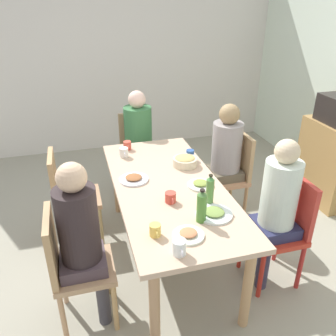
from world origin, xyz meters
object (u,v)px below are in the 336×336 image
plate_2 (214,213)px  plate_3 (134,179)px  cup_5 (190,155)px  bottle_0 (202,206)px  plate_1 (200,184)px  cup_3 (124,152)px  chair_2 (232,171)px  chair_4 (71,263)px  bowl_0 (185,161)px  cup_0 (179,247)px  person_0 (277,204)px  chair_0 (284,225)px  dining_table (168,194)px  chair_1 (138,147)px  person_4 (82,235)px  bottle_1 (210,190)px  chair_3 (68,193)px  person_1 (138,134)px  cup_1 (171,197)px  cup_2 (155,230)px  person_2 (225,153)px  side_cabinet (332,162)px  plate_0 (188,234)px  cup_4 (127,145)px

plate_2 → plate_3: same height
cup_5 → bottle_0: bearing=-14.5°
plate_1 → cup_3: cup_3 is taller
plate_3 → chair_2: bearing=107.0°
chair_4 → bowl_0: bearing=126.2°
cup_0 → person_0: bearing=112.0°
chair_0 → dining_table: bearing=-120.4°
dining_table → cup_5: bearing=140.8°
chair_1 → person_4: person_4 is taller
chair_0 → cup_5: 1.02m
dining_table → bottle_1: bearing=31.4°
plate_3 → chair_3: bearing=-120.4°
chair_2 → person_0: bearing=-5.6°
chair_0 → person_1: bearing=-154.7°
chair_2 → bottle_1: (0.82, -0.59, 0.34)m
person_0 → cup_1: bearing=-105.6°
person_1 → chair_1: bearing=180.0°
chair_1 → cup_2: 1.96m
person_1 → person_2: (0.76, 0.71, 0.01)m
chair_1 → person_1: person_1 is taller
side_cabinet → person_2: bearing=-89.7°
plate_0 → bottle_1: size_ratio=0.86×
plate_1 → bowl_0: bearing=-179.0°
cup_3 → bottle_1: (0.98, 0.47, 0.07)m
cup_1 → cup_5: (-0.65, 0.37, 0.01)m
chair_2 → chair_3: bearing=-90.0°
bowl_0 → person_2: bearing=110.6°
cup_1 → cup_3: cup_3 is taller
plate_1 → person_1: bearing=-169.4°
chair_3 → chair_4: 0.94m
plate_3 → plate_0: bearing=13.5°
chair_0 → bowl_0: 0.98m
person_1 → cup_1: 1.49m
cup_4 → cup_5: size_ratio=1.03×
bowl_0 → cup_5: cup_5 is taller
chair_2 → plate_1: 0.82m
chair_2 → cup_1: size_ratio=7.67×
dining_table → plate_3: plate_3 is taller
person_1 → plate_3: (1.08, -0.25, 0.03)m
person_2 → plate_0: (1.14, -0.76, 0.03)m
person_0 → chair_2: 0.97m
chair_4 → cup_5: chair_4 is taller
cup_2 → person_0: bearing=98.4°
side_cabinet → plate_0: bearing=-60.8°
dining_table → bowl_0: bowl_0 is taller
plate_0 → side_cabinet: side_cabinet is taller
chair_1 → cup_4: size_ratio=8.04×
dining_table → cup_1: 0.29m
person_4 → bowl_0: 1.22m
dining_table → chair_4: (0.47, -0.80, -0.14)m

